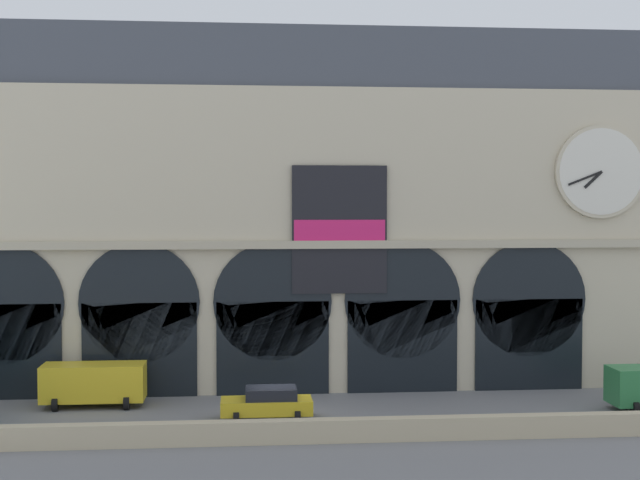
% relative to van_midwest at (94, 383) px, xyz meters
% --- Properties ---
extents(ground_plane, '(200.00, 200.00, 0.00)m').
position_rel_van_midwest_xyz_m(ground_plane, '(9.28, -2.84, -1.25)').
color(ground_plane, slate).
extents(quay_parapet_wall, '(90.00, 0.70, 1.01)m').
position_rel_van_midwest_xyz_m(quay_parapet_wall, '(9.28, -7.89, -0.74)').
color(quay_parapet_wall, '#BCAD8C').
rests_on(quay_parapet_wall, ground).
extents(station_building, '(44.44, 5.91, 20.27)m').
position_rel_van_midwest_xyz_m(station_building, '(9.31, 4.90, 8.64)').
color(station_building, beige).
rests_on(station_building, ground).
extents(van_midwest, '(5.20, 2.48, 2.20)m').
position_rel_van_midwest_xyz_m(van_midwest, '(0.00, 0.00, 0.00)').
color(van_midwest, gold).
rests_on(van_midwest, ground).
extents(car_center, '(4.40, 2.22, 1.55)m').
position_rel_van_midwest_xyz_m(car_center, '(8.82, -3.54, -0.44)').
color(car_center, gold).
rests_on(car_center, ground).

